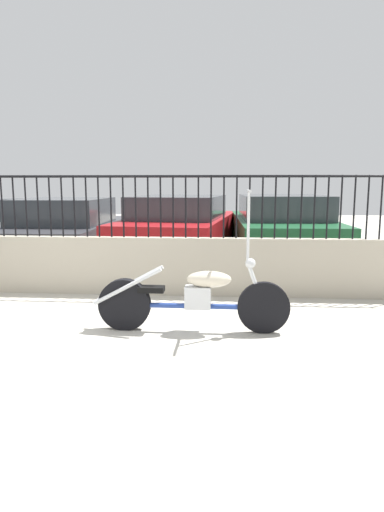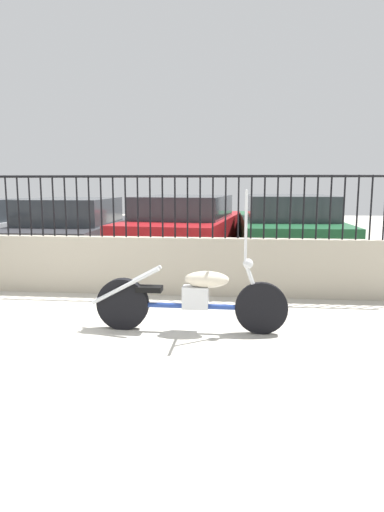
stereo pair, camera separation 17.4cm
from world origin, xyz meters
The scene contains 6 objects.
low_wall centered at (0.00, 2.77, 0.42)m, with size 9.66×0.18×0.83m.
fence_railing centered at (0.00, 2.77, 1.41)m, with size 9.66×0.04×0.88m.
motorcycle_blue centered at (1.66, 1.12, 0.38)m, with size 2.12×0.52×1.54m.
car_dark_grey centered at (-1.19, 5.51, 0.66)m, with size 1.89×4.30×1.30m.
car_red centered at (1.15, 5.75, 0.69)m, with size 2.36×4.74×1.35m.
car_green centered at (3.19, 5.59, 0.70)m, with size 1.91×4.60×1.37m.
Camera 2 is at (2.27, -3.65, 1.60)m, focal length 32.00 mm.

